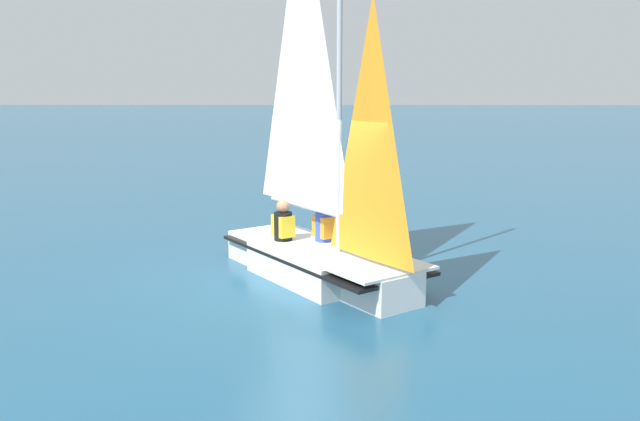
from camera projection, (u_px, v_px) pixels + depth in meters
ground_plane at (320, 278)px, 9.86m from camera, size 260.00×260.00×0.00m
sailboat_main at (319, 225)px, 9.72m from camera, size 3.88×3.44×6.05m
sailor_helm at (324, 233)px, 10.22m from camera, size 0.43×0.42×1.16m
sailor_crew at (283, 232)px, 10.27m from camera, size 0.43×0.42×1.16m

